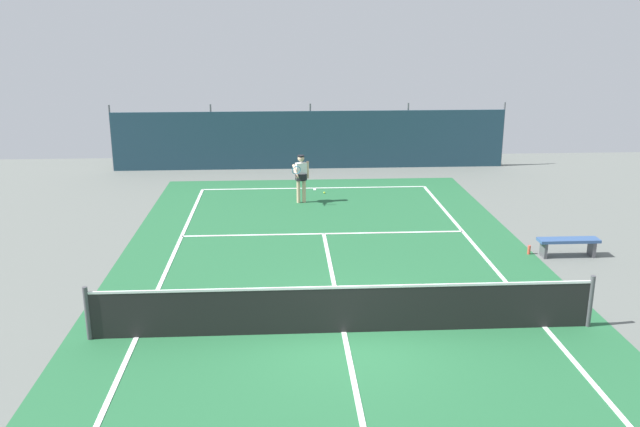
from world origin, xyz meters
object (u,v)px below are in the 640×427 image
(tennis_ball_near_player, at_px, (324,193))
(water_bottle, at_px, (529,250))
(courtside_bench, at_px, (568,243))
(tennis_player, at_px, (301,175))
(parked_car, at_px, (334,137))
(tennis_net, at_px, (344,309))

(tennis_ball_near_player, distance_m, water_bottle, 8.43)
(tennis_ball_near_player, xyz_separation_m, courtside_bench, (5.99, -6.98, 0.34))
(tennis_player, relative_size, water_bottle, 6.83)
(tennis_ball_near_player, height_order, parked_car, parked_car)
(tennis_net, bearing_deg, tennis_player, 93.16)
(parked_car, distance_m, courtside_bench, 14.96)
(tennis_ball_near_player, xyz_separation_m, water_bottle, (5.04, -6.76, 0.09))
(tennis_net, height_order, parked_car, parked_car)
(tennis_net, relative_size, tennis_ball_near_player, 153.33)
(parked_car, bearing_deg, tennis_player, -106.44)
(tennis_ball_near_player, bearing_deg, tennis_net, -91.63)
(tennis_net, xyz_separation_m, water_bottle, (5.36, 4.36, -0.39))
(tennis_player, relative_size, parked_car, 0.38)
(water_bottle, bearing_deg, tennis_ball_near_player, 126.75)
(tennis_ball_near_player, height_order, water_bottle, water_bottle)
(tennis_net, xyz_separation_m, tennis_ball_near_player, (0.32, 11.11, -0.48))
(tennis_player, distance_m, courtside_bench, 9.00)
(tennis_ball_near_player, distance_m, parked_car, 7.16)
(tennis_ball_near_player, distance_m, courtside_bench, 9.21)
(tennis_player, bearing_deg, tennis_net, 78.93)
(tennis_player, distance_m, tennis_ball_near_player, 1.74)
(tennis_player, xyz_separation_m, parked_car, (1.74, 8.25, -0.12))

